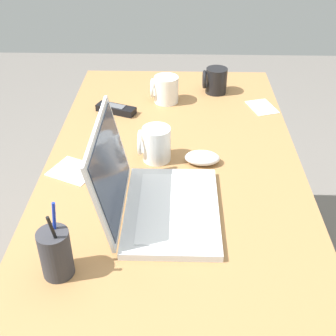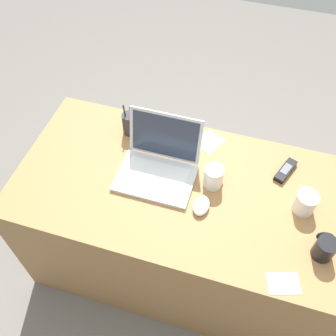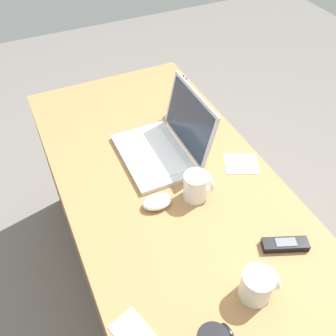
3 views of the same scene
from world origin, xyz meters
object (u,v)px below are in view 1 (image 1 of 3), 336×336
(coffee_mug_spare, at_px, (165,89))
(pen_holder, at_px, (56,253))
(laptop, at_px, (151,197))
(cordless_phone, at_px, (116,109))
(coffee_mug_white, at_px, (215,81))
(computer_mouse, at_px, (202,158))
(coffee_mug_tall, at_px, (155,144))

(coffee_mug_spare, height_order, pen_holder, pen_holder)
(laptop, bearing_deg, cordless_phone, 16.03)
(coffee_mug_white, xyz_separation_m, pen_holder, (-0.93, 0.39, 0.01))
(computer_mouse, relative_size, pen_holder, 0.57)
(computer_mouse, distance_m, pen_holder, 0.54)
(laptop, relative_size, cordless_phone, 2.28)
(coffee_mug_tall, bearing_deg, computer_mouse, -97.42)
(coffee_mug_white, xyz_separation_m, cordless_phone, (-0.18, 0.36, -0.04))
(computer_mouse, xyz_separation_m, pen_holder, (-0.43, 0.32, 0.04))
(coffee_mug_white, xyz_separation_m, coffee_mug_tall, (-0.47, 0.20, 0.00))
(pen_holder, bearing_deg, cordless_phone, -2.37)
(coffee_mug_tall, relative_size, pen_holder, 0.57)
(computer_mouse, xyz_separation_m, coffee_mug_spare, (0.41, 0.12, 0.03))
(cordless_phone, relative_size, pen_holder, 0.82)
(coffee_mug_tall, bearing_deg, cordless_phone, 27.32)
(cordless_phone, bearing_deg, computer_mouse, -137.24)
(cordless_phone, distance_m, pen_holder, 0.75)
(coffee_mug_white, height_order, pen_holder, pen_holder)
(laptop, distance_m, coffee_mug_spare, 0.63)
(coffee_mug_spare, bearing_deg, computer_mouse, -163.39)
(coffee_mug_white, distance_m, coffee_mug_tall, 0.51)
(coffee_mug_white, height_order, coffee_mug_tall, coffee_mug_tall)
(laptop, xyz_separation_m, cordless_phone, (0.54, 0.16, -0.04))
(laptop, relative_size, computer_mouse, 3.30)
(laptop, bearing_deg, coffee_mug_white, -15.59)
(computer_mouse, xyz_separation_m, coffee_mug_tall, (0.02, 0.14, 0.03))
(coffee_mug_spare, relative_size, pen_holder, 0.55)
(computer_mouse, xyz_separation_m, cordless_phone, (0.31, 0.29, -0.01))
(coffee_mug_tall, xyz_separation_m, pen_holder, (-0.45, 0.18, 0.01))
(coffee_mug_spare, xyz_separation_m, cordless_phone, (-0.09, 0.17, -0.04))
(coffee_mug_tall, bearing_deg, laptop, -179.41)
(coffee_mug_tall, height_order, pen_holder, pen_holder)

